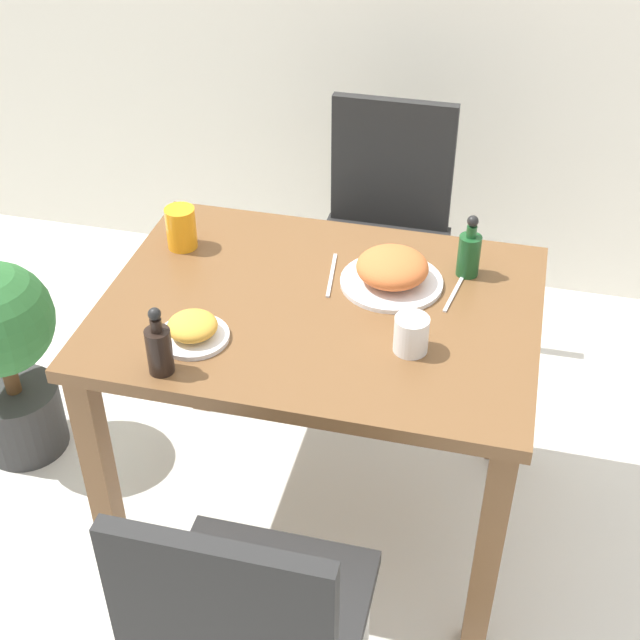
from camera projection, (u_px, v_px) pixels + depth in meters
ground_plane at (320, 507)px, 2.61m from camera, size 16.00×16.00×0.00m
dining_table at (320, 339)px, 2.23m from camera, size 1.06×0.78×0.73m
chair_near at (247, 631)px, 1.70m from camera, size 0.42×0.42×0.89m
chair_far at (384, 226)px, 2.90m from camera, size 0.42×0.42×0.89m
food_plate at (392, 271)px, 2.21m from camera, size 0.26×0.26×0.09m
side_plate at (193, 329)px, 2.04m from camera, size 0.17×0.17×0.06m
drink_cup at (411, 334)px, 2.00m from camera, size 0.08×0.08×0.09m
juice_glass at (181, 228)px, 2.34m from camera, size 0.08×0.08×0.11m
sauce_bottle at (469, 252)px, 2.23m from camera, size 0.06×0.06×0.17m
condiment_bottle at (159, 348)px, 1.92m from camera, size 0.06×0.06×0.17m
fork_utensil at (330, 275)px, 2.26m from camera, size 0.03×0.19×0.00m
spoon_utensil at (455, 292)px, 2.20m from camera, size 0.04×0.18×0.00m
potted_plant_left at (3, 348)px, 2.58m from camera, size 0.34×0.34×0.66m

